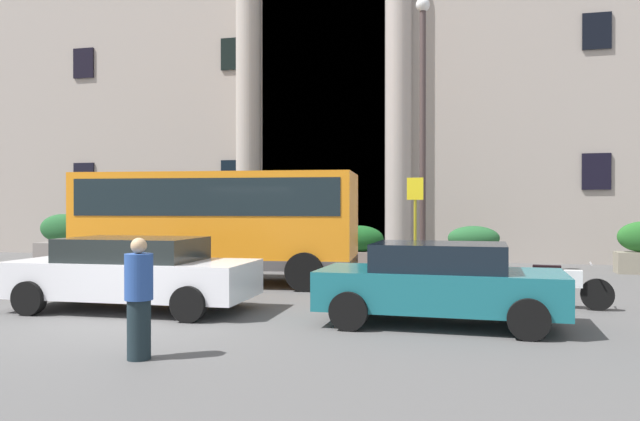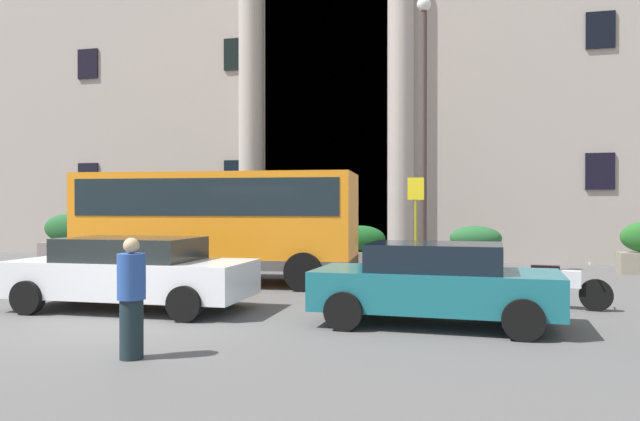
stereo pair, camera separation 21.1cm
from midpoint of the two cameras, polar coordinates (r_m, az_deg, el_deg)
The scene contains 14 objects.
ground_plane at distance 10.90m, azimuth -18.40°, elevation -10.33°, with size 80.00×64.00×0.12m, color #504F4F.
office_building_facade at distance 27.63m, azimuth 1.58°, elevation 11.13°, with size 40.57×9.72×14.21m.
orange_minibus at distance 15.88m, azimuth -9.75°, elevation -0.67°, with size 7.15×3.30×2.80m.
bus_stop_sign at distance 16.74m, azimuth 8.49°, elevation -0.55°, with size 0.44×0.08×2.74m.
hedge_planter_far_east at distance 19.84m, azimuth 13.81°, elevation -3.41°, with size 1.66×0.90×1.34m.
hedge_planter_far_west at distance 24.56m, azimuth -23.06°, elevation -2.32°, with size 1.95×0.80×1.67m.
hedge_planter_entrance_left at distance 21.25m, azimuth -10.48°, elevation -2.98°, with size 2.18×0.85×1.47m.
hedge_planter_entrance_right at distance 19.98m, azimuth 3.39°, elevation -3.39°, with size 1.65×0.76×1.33m.
parked_coupe_end at distance 10.38m, azimuth 10.49°, elevation -6.59°, with size 4.01×2.03×1.35m.
parked_sedan_second at distance 12.19m, azimuth -17.45°, elevation -5.50°, with size 4.58×2.14×1.37m.
scooter_by_planter at distance 12.31m, azimuth 7.47°, elevation -6.65°, with size 1.94×0.63×0.89m.
motorcycle_near_kerb at distance 12.66m, azimuth 20.54°, elevation -6.46°, with size 2.02×0.55×0.89m.
pedestrian_child_trailing at distance 8.28m, azimuth -17.22°, elevation -7.85°, with size 0.36×0.36×1.56m.
lamppost_plaza_centre at distance 17.88m, azimuth 9.20°, elevation 8.82°, with size 0.40×0.40×7.90m.
Camera 1 is at (5.59, -9.10, 1.97)m, focal length 34.37 mm.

